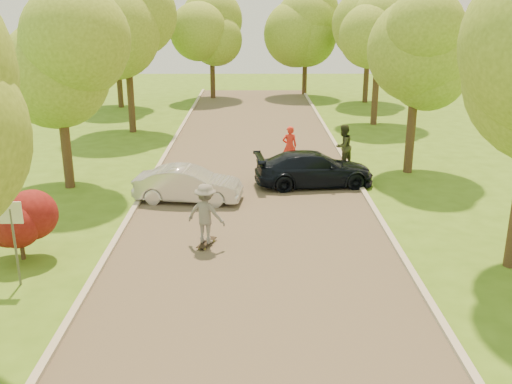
{
  "coord_description": "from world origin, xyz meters",
  "views": [
    {
      "loc": [
        -0.03,
        -8.74,
        6.58
      ],
      "look_at": [
        0.06,
        7.38,
        1.3
      ],
      "focal_mm": 40.0,
      "sensor_mm": 36.0,
      "label": 1
    }
  ],
  "objects_px": {
    "dark_sedan": "(314,169)",
    "silver_sedan": "(188,184)",
    "street_sign": "(12,226)",
    "longboard": "(207,243)",
    "person_olive": "(343,146)",
    "person_striped": "(290,146)",
    "skateboarder": "(206,214)"
  },
  "relations": [
    {
      "from": "dark_sedan",
      "to": "silver_sedan",
      "type": "bearing_deg",
      "value": 104.94
    },
    {
      "from": "street_sign",
      "to": "longboard",
      "type": "distance_m",
      "value": 5.24
    },
    {
      "from": "silver_sedan",
      "to": "dark_sedan",
      "type": "xyz_separation_m",
      "value": [
        4.6,
        1.83,
        0.04
      ]
    },
    {
      "from": "street_sign",
      "to": "person_olive",
      "type": "distance_m",
      "value": 14.46
    },
    {
      "from": "dark_sedan",
      "to": "person_striped",
      "type": "bearing_deg",
      "value": 8.32
    },
    {
      "from": "silver_sedan",
      "to": "skateboarder",
      "type": "xyz_separation_m",
      "value": [
        0.93,
        -3.96,
        0.37
      ]
    },
    {
      "from": "silver_sedan",
      "to": "person_olive",
      "type": "height_order",
      "value": "person_olive"
    },
    {
      "from": "longboard",
      "to": "person_striped",
      "type": "bearing_deg",
      "value": -88.11
    },
    {
      "from": "street_sign",
      "to": "person_striped",
      "type": "distance_m",
      "value": 13.24
    },
    {
      "from": "longboard",
      "to": "person_olive",
      "type": "relative_size",
      "value": 0.5
    },
    {
      "from": "street_sign",
      "to": "longboard",
      "type": "bearing_deg",
      "value": 28.27
    },
    {
      "from": "street_sign",
      "to": "silver_sedan",
      "type": "relative_size",
      "value": 0.58
    },
    {
      "from": "person_striped",
      "to": "silver_sedan",
      "type": "bearing_deg",
      "value": 45.51
    },
    {
      "from": "street_sign",
      "to": "person_striped",
      "type": "bearing_deg",
      "value": 56.27
    },
    {
      "from": "street_sign",
      "to": "dark_sedan",
      "type": "xyz_separation_m",
      "value": [
        8.1,
        8.17,
        -0.91
      ]
    },
    {
      "from": "dark_sedan",
      "to": "person_olive",
      "type": "distance_m",
      "value": 3.03
    },
    {
      "from": "person_olive",
      "to": "longboard",
      "type": "bearing_deg",
      "value": 13.53
    },
    {
      "from": "longboard",
      "to": "person_olive",
      "type": "xyz_separation_m",
      "value": [
        5.17,
        8.4,
        0.82
      ]
    },
    {
      "from": "silver_sedan",
      "to": "person_striped",
      "type": "distance_m",
      "value": 6.04
    },
    {
      "from": "silver_sedan",
      "to": "dark_sedan",
      "type": "bearing_deg",
      "value": -61.5
    },
    {
      "from": "skateboarder",
      "to": "person_olive",
      "type": "relative_size",
      "value": 0.95
    },
    {
      "from": "longboard",
      "to": "person_striped",
      "type": "xyz_separation_m",
      "value": [
        2.91,
        8.61,
        0.77
      ]
    },
    {
      "from": "dark_sedan",
      "to": "person_striped",
      "type": "height_order",
      "value": "person_striped"
    },
    {
      "from": "silver_sedan",
      "to": "longboard",
      "type": "relative_size",
      "value": 4.05
    },
    {
      "from": "silver_sedan",
      "to": "person_striped",
      "type": "height_order",
      "value": "person_striped"
    },
    {
      "from": "longboard",
      "to": "street_sign",
      "type": "bearing_deg",
      "value": 48.82
    },
    {
      "from": "person_olive",
      "to": "person_striped",
      "type": "bearing_deg",
      "value": -50.06
    },
    {
      "from": "dark_sedan",
      "to": "person_striped",
      "type": "distance_m",
      "value": 2.93
    },
    {
      "from": "street_sign",
      "to": "skateboarder",
      "type": "bearing_deg",
      "value": 28.27
    },
    {
      "from": "person_olive",
      "to": "street_sign",
      "type": "bearing_deg",
      "value": 3.45
    },
    {
      "from": "street_sign",
      "to": "person_striped",
      "type": "xyz_separation_m",
      "value": [
        7.34,
        10.99,
        -0.7
      ]
    },
    {
      "from": "dark_sedan",
      "to": "person_striped",
      "type": "xyz_separation_m",
      "value": [
        -0.76,
        2.82,
        0.21
      ]
    }
  ]
}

